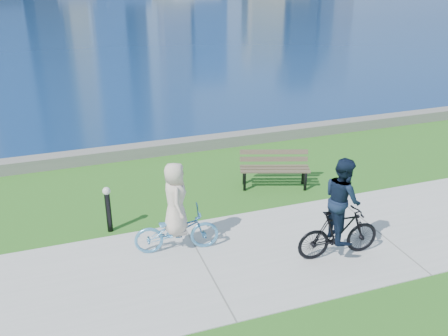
% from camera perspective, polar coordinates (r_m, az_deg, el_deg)
% --- Properties ---
extents(ground, '(320.00, 320.00, 0.00)m').
position_cam_1_polar(ground, '(11.69, 17.07, -6.97)').
color(ground, '#255F19').
rests_on(ground, ground).
extents(concrete_path, '(80.00, 3.50, 0.02)m').
position_cam_1_polar(concrete_path, '(11.69, 17.08, -6.93)').
color(concrete_path, '#AEADA8').
rests_on(concrete_path, ground).
extents(seawall, '(90.00, 0.50, 0.35)m').
position_cam_1_polar(seawall, '(16.48, 4.71, 3.74)').
color(seawall, slate).
rests_on(seawall, ground).
extents(park_bench, '(1.91, 1.17, 0.93)m').
position_cam_1_polar(park_bench, '(13.14, 5.77, 0.27)').
color(park_bench, black).
rests_on(park_bench, ground).
extents(bollard_lamp, '(0.17, 0.17, 1.08)m').
position_cam_1_polar(bollard_lamp, '(11.21, -13.12, -4.29)').
color(bollard_lamp, black).
rests_on(bollard_lamp, ground).
extents(cyclist_woman, '(0.84, 1.81, 1.95)m').
position_cam_1_polar(cyclist_woman, '(10.21, -5.50, -5.82)').
color(cyclist_woman, '#57A2D4').
rests_on(cyclist_woman, ground).
extents(cyclist_man, '(0.70, 1.77, 2.14)m').
position_cam_1_polar(cyclist_man, '(10.15, 13.16, -5.43)').
color(cyclist_man, black).
rests_on(cyclist_man, ground).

